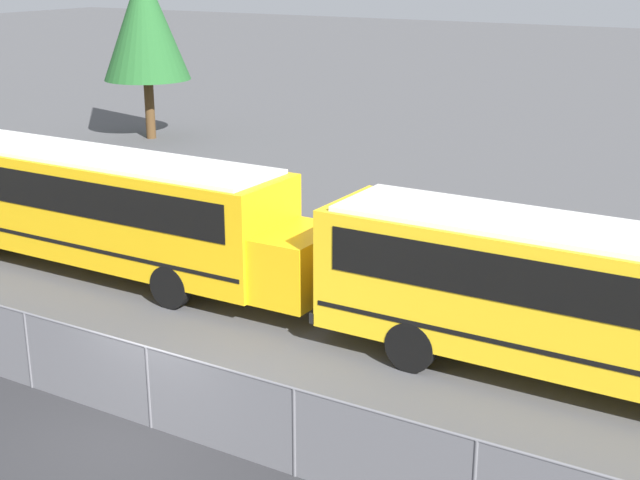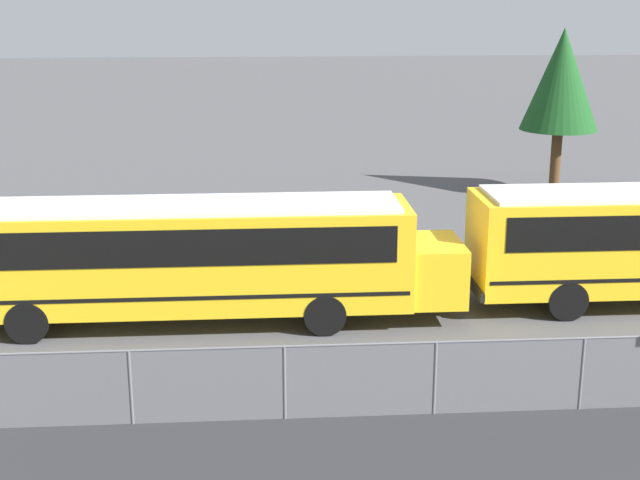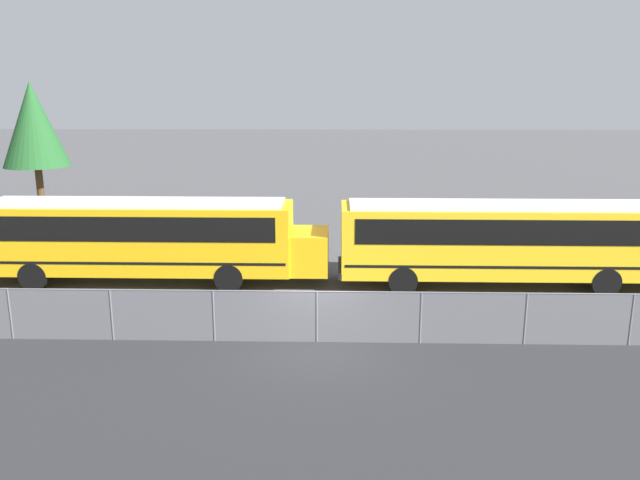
% 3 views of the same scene
% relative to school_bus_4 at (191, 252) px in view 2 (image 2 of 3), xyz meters
% --- Properties ---
extents(school_bus_4, '(13.37, 2.50, 3.21)m').
position_rel_school_bus_4_xyz_m(school_bus_4, '(0.00, 0.00, 0.00)').
color(school_bus_4, yellow).
rests_on(school_bus_4, ground_plane).
extents(tree_0, '(3.22, 3.22, 6.92)m').
position_rel_school_bus_4_xyz_m(tree_0, '(14.38, 14.31, 2.87)').
color(tree_0, '#51381E').
rests_on(tree_0, ground_plane).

